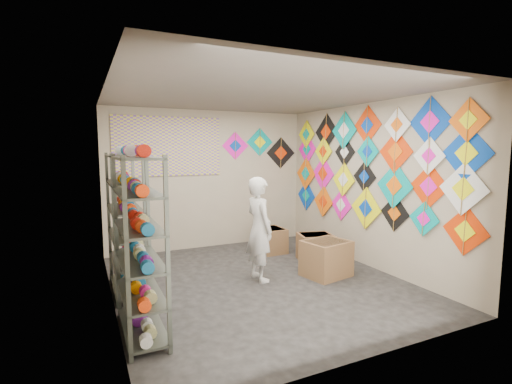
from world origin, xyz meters
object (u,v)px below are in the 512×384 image
shopkeeper (259,229)px  carton_b (315,247)px  shelf_rack_back (126,223)px  carton_c (271,240)px  carton_a (326,258)px  shelf_rack_front (140,246)px

shopkeeper → carton_b: 1.49m
shelf_rack_back → carton_c: bearing=18.2°
shopkeeper → carton_c: shopkeeper is taller
shelf_rack_back → carton_b: size_ratio=3.33×
shelf_rack_back → carton_a: bearing=-13.0°
shelf_rack_front → carton_b: 3.51m
carton_a → carton_b: bearing=56.7°
shopkeeper → carton_c: 1.59m
carton_b → shelf_rack_front: bearing=-141.7°
shelf_rack_back → carton_a: (2.84, -0.65, -0.68)m
shelf_rack_front → carton_c: shelf_rack_front is taller
shelf_rack_front → carton_a: bearing=12.8°
shelf_rack_back → carton_a: 2.99m
carton_a → carton_c: bearing=85.2°
shelf_rack_back → carton_c: shelf_rack_back is taller
carton_b → carton_a: bearing=-97.9°
shopkeeper → carton_b: (1.31, 0.45, -0.54)m
shopkeeper → carton_a: size_ratio=2.35×
carton_c → carton_b: bearing=-60.1°
carton_b → shopkeeper: bearing=-146.7°
shopkeeper → carton_c: (0.84, 1.24, -0.54)m
carton_a → carton_c: (-0.17, 1.53, -0.04)m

